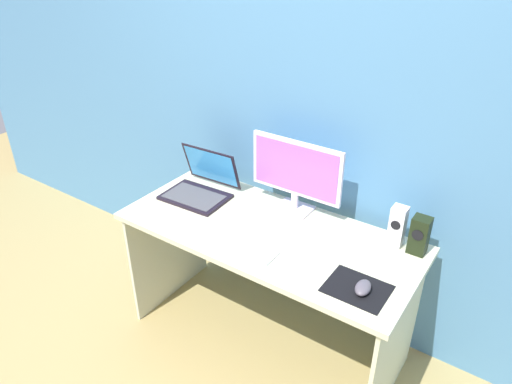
{
  "coord_description": "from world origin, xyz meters",
  "views": [
    {
      "loc": [
        1.02,
        -1.59,
        1.99
      ],
      "look_at": [
        -0.05,
        -0.02,
        0.92
      ],
      "focal_mm": 33.26,
      "sensor_mm": 36.0,
      "label": 1
    }
  ],
  "objects": [
    {
      "name": "ground_plane",
      "position": [
        0.0,
        0.0,
        0.0
      ],
      "size": [
        8.0,
        8.0,
        0.0
      ],
      "primitive_type": "plane",
      "color": "#A28C56"
    },
    {
      "name": "wall_back",
      "position": [
        0.0,
        0.4,
        1.25
      ],
      "size": [
        6.0,
        0.04,
        2.5
      ],
      "primitive_type": "cube",
      "color": "teal",
      "rests_on": "ground_plane"
    },
    {
      "name": "desk",
      "position": [
        0.0,
        0.0,
        0.57
      ],
      "size": [
        1.45,
        0.64,
        0.72
      ],
      "color": "beige",
      "rests_on": "ground_plane"
    },
    {
      "name": "monitor",
      "position": [
        0.01,
        0.23,
        0.93
      ],
      "size": [
        0.49,
        0.14,
        0.38
      ],
      "color": "silver",
      "rests_on": "desk"
    },
    {
      "name": "speaker_right",
      "position": [
        0.64,
        0.23,
        0.81
      ],
      "size": [
        0.08,
        0.07,
        0.18
      ],
      "color": "black",
      "rests_on": "desk"
    },
    {
      "name": "speaker_near_monitor",
      "position": [
        0.54,
        0.23,
        0.82
      ],
      "size": [
        0.07,
        0.07,
        0.2
      ],
      "color": "white",
      "rests_on": "desk"
    },
    {
      "name": "laptop",
      "position": [
        -0.49,
        0.08,
        0.77
      ],
      "size": [
        0.35,
        0.32,
        0.24
      ],
      "color": "black",
      "rests_on": "desk"
    },
    {
      "name": "keyboard_external",
      "position": [
        -0.05,
        -0.18,
        0.72
      ],
      "size": [
        0.4,
        0.12,
        0.01
      ],
      "primitive_type": "cube",
      "rotation": [
        0.0,
        0.0,
        -0.01
      ],
      "color": "white",
      "rests_on": "desk"
    },
    {
      "name": "mousepad",
      "position": [
        0.53,
        -0.15,
        0.72
      ],
      "size": [
        0.25,
        0.2,
        0.0
      ],
      "primitive_type": "cube",
      "color": "black",
      "rests_on": "desk"
    },
    {
      "name": "mouse",
      "position": [
        0.55,
        -0.15,
        0.74
      ],
      "size": [
        0.07,
        0.11,
        0.04
      ],
      "primitive_type": "ellipsoid",
      "rotation": [
        0.0,
        0.0,
        0.11
      ],
      "color": "#504A53",
      "rests_on": "mousepad"
    }
  ]
}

